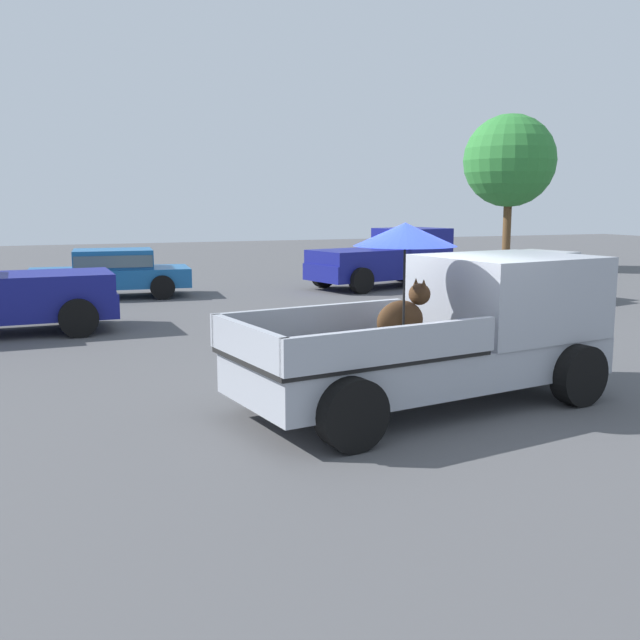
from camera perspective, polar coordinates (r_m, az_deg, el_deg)
The scene contains 6 objects.
ground_plane at distance 9.58m, azimuth 8.20°, elevation -6.68°, with size 80.00×80.00×0.00m, color #4C4C4F.
pickup_truck_main at distance 9.65m, azimuth 10.54°, elevation -0.68°, with size 5.27×2.86×2.37m.
pickup_truck_red at distance 22.78m, azimuth 5.38°, elevation 4.83°, with size 5.09×3.04×1.80m.
parked_sedan_near at distance 19.83m, azimuth 16.05°, elevation 3.47°, with size 4.59×2.73×1.33m.
parked_sedan_far at distance 20.91m, azimuth -16.10°, elevation 3.75°, with size 4.44×2.27×1.33m.
tree_by_lot at distance 29.82m, azimuth 14.70°, elevation 12.00°, with size 3.58×3.58×6.01m.
Camera 1 is at (-4.61, -7.98, 2.61)m, focal length 40.66 mm.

